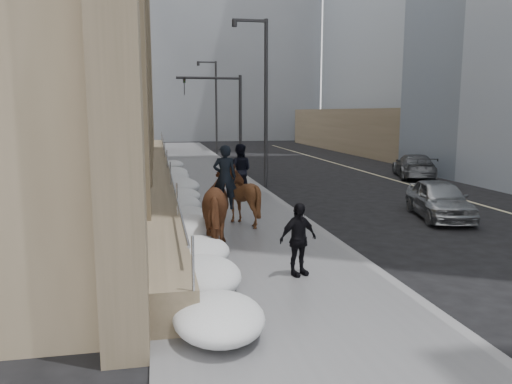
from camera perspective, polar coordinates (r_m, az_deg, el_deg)
ground at (r=10.59m, az=2.08°, el=-11.42°), size 140.00×140.00×0.00m
sidewalk at (r=20.11m, az=-4.52°, el=-1.37°), size 5.00×80.00×0.12m
curb at (r=20.58m, az=2.75°, el=-1.11°), size 0.24×80.00×0.12m
lane_line at (r=23.74m, az=21.53°, el=-0.50°), size 0.15×70.00×0.01m
limestone_building at (r=30.20m, az=-17.68°, el=18.61°), size 6.10×44.00×18.00m
bg_building_mid at (r=70.68m, az=-6.35°, el=17.45°), size 30.00×12.00×28.00m
bg_building_far at (r=81.96m, az=-14.23°, el=13.27°), size 24.00×12.00×20.00m
streetlight_mid at (r=24.19m, az=0.77°, el=11.19°), size 1.71×0.24×8.00m
streetlight_far at (r=43.94m, az=-4.77°, el=10.24°), size 1.71×0.24×8.00m
traffic_signal at (r=31.94m, az=-3.46°, el=9.64°), size 4.10×0.22×6.00m
snow_bank at (r=18.06m, az=-8.30°, el=-1.31°), size 1.70×18.10×0.76m
mounted_horse_left at (r=13.31m, az=-3.64°, el=-1.54°), size 1.47×2.69×2.74m
mounted_horse_right at (r=16.15m, az=-1.90°, el=0.08°), size 1.86×1.99×2.58m
pedestrian at (r=11.09m, az=4.84°, el=-5.40°), size 1.04×0.71×1.64m
car_silver at (r=18.68m, az=20.21°, el=-0.78°), size 2.52×4.27×1.36m
car_grey at (r=29.83m, az=17.61°, el=2.87°), size 3.30×5.04×1.36m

